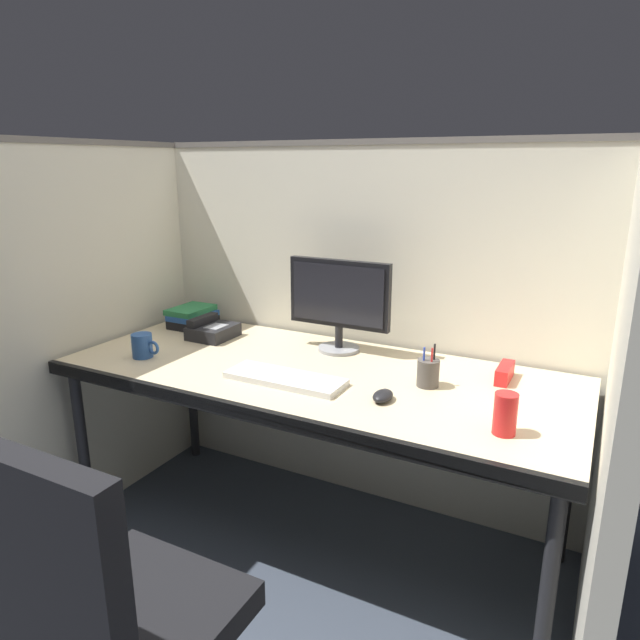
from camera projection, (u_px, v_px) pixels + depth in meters
ground_plane at (275, 588)px, 2.04m from camera, size 8.00×8.00×0.00m
cubicle_partition_rear at (362, 327)px, 2.47m from camera, size 2.21×0.06×1.57m
cubicle_partition_left at (100, 329)px, 2.44m from camera, size 0.06×1.41×1.57m
cubicle_partition_right at (615, 423)px, 1.56m from camera, size 0.06×1.41×1.57m
desk at (312, 383)px, 2.10m from camera, size 1.90×0.80×0.74m
monitor_center at (339, 299)px, 2.26m from camera, size 0.43×0.17×0.37m
keyboard_main at (285, 379)px, 1.98m from camera, size 0.43×0.15×0.02m
computer_mouse at (383, 396)px, 1.82m from camera, size 0.06×0.10×0.04m
coffee_mug at (143, 346)px, 2.22m from camera, size 0.13×0.08×0.09m
book_stack at (193, 317)px, 2.65m from camera, size 0.17×0.22×0.09m
desk_phone at (212, 330)px, 2.48m from camera, size 0.17×0.19×0.09m
red_stapler at (505, 373)px, 1.99m from camera, size 0.04×0.15×0.06m
pen_cup at (428, 373)px, 1.93m from camera, size 0.08×0.08×0.15m
soda_can at (505, 414)px, 1.59m from camera, size 0.07×0.07×0.12m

